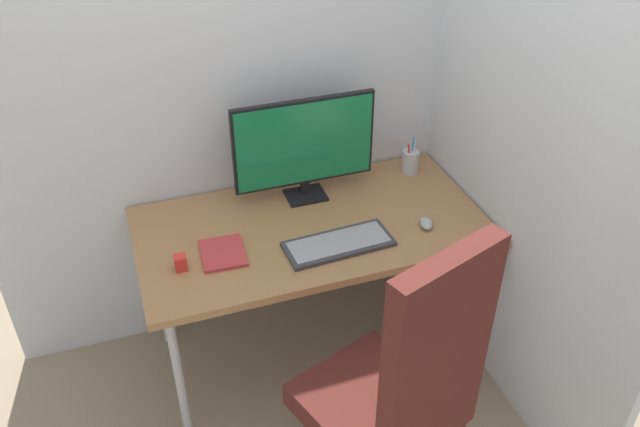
# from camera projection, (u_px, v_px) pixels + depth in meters

# --- Properties ---
(ground_plane) EXTENTS (8.00, 8.00, 0.00)m
(ground_plane) POSITION_uv_depth(u_px,v_px,m) (312.00, 350.00, 3.13)
(ground_plane) COLOR gray
(wall_back) EXTENTS (2.56, 0.04, 2.80)m
(wall_back) POSITION_uv_depth(u_px,v_px,m) (278.00, 34.00, 2.63)
(wall_back) COLOR silver
(wall_back) RESTS_ON ground_plane
(wall_side_right) EXTENTS (0.04, 1.89, 2.80)m
(wall_side_right) POSITION_uv_depth(u_px,v_px,m) (517.00, 63.00, 2.39)
(wall_side_right) COLOR silver
(wall_side_right) RESTS_ON ground_plane
(desk) EXTENTS (1.42, 0.74, 0.74)m
(desk) POSITION_uv_depth(u_px,v_px,m) (311.00, 234.00, 2.73)
(desk) COLOR #996B42
(desk) RESTS_ON ground_plane
(office_chair) EXTENTS (0.59, 0.63, 1.25)m
(office_chair) POSITION_uv_depth(u_px,v_px,m) (400.00, 391.00, 2.17)
(office_chair) COLOR black
(office_chair) RESTS_ON ground_plane
(monitor) EXTENTS (0.61, 0.14, 0.45)m
(monitor) POSITION_uv_depth(u_px,v_px,m) (304.00, 145.00, 2.73)
(monitor) COLOR black
(monitor) RESTS_ON desk
(keyboard) EXTENTS (0.43, 0.20, 0.02)m
(keyboard) POSITION_uv_depth(u_px,v_px,m) (339.00, 244.00, 2.58)
(keyboard) COLOR #333338
(keyboard) RESTS_ON desk
(mouse) EXTENTS (0.07, 0.09, 0.03)m
(mouse) POSITION_uv_depth(u_px,v_px,m) (426.00, 223.00, 2.68)
(mouse) COLOR #9EA0A5
(mouse) RESTS_ON desk
(pen_holder) EXTENTS (0.08, 0.08, 0.18)m
(pen_holder) POSITION_uv_depth(u_px,v_px,m) (410.00, 161.00, 3.01)
(pen_holder) COLOR #B2B5BA
(pen_holder) RESTS_ON desk
(notebook) EXTENTS (0.18, 0.21, 0.01)m
(notebook) POSITION_uv_depth(u_px,v_px,m) (223.00, 253.00, 2.54)
(notebook) COLOR #B23333
(notebook) RESTS_ON desk
(desk_clamp_accessory) EXTENTS (0.04, 0.04, 0.06)m
(desk_clamp_accessory) POSITION_uv_depth(u_px,v_px,m) (181.00, 263.00, 2.45)
(desk_clamp_accessory) COLOR red
(desk_clamp_accessory) RESTS_ON desk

